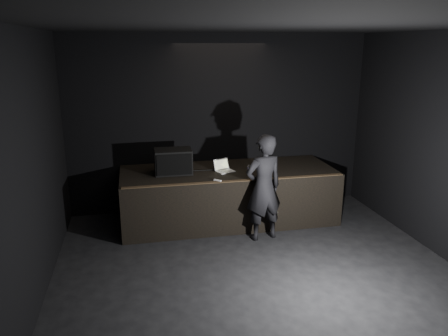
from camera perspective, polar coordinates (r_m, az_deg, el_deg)
name	(u,v)px	position (r m, az deg, el deg)	size (l,w,h in m)	color
ground	(271,295)	(6.20, 6.19, -16.18)	(7.00, 7.00, 0.00)	black
room_walls	(276,150)	(5.41, 6.83, 2.30)	(6.10, 7.10, 3.52)	black
stage_riser	(228,195)	(8.37, 0.54, -3.54)	(4.00, 1.50, 1.00)	black
riser_lip	(237,181)	(7.55, 1.71, -1.67)	(3.92, 0.10, 0.01)	brown
stage_monitor	(173,161)	(8.01, -6.64, 0.87)	(0.67, 0.50, 0.45)	black
cable	(194,171)	(8.14, -3.90, -0.36)	(0.02, 0.02, 0.94)	black
laptop	(224,168)	(8.12, -0.06, -0.02)	(0.40, 0.38, 0.22)	silver
beer_can	(249,169)	(8.01, 3.31, -0.14)	(0.06, 0.06, 0.15)	silver
plastic_cup	(252,168)	(8.18, 3.67, 0.00)	(0.08, 0.08, 0.10)	white
wii_remote	(218,181)	(7.53, -0.85, -1.65)	(0.03, 0.15, 0.03)	white
person	(264,188)	(7.46, 5.20, -2.57)	(0.68, 0.44, 1.86)	black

